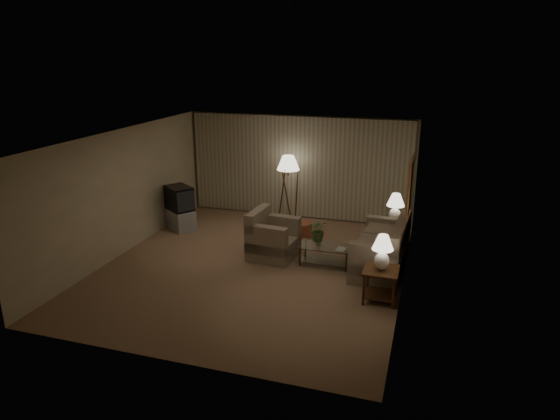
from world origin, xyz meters
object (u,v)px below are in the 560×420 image
object	(u,v)px
side_table_far	(394,231)
floor_lamp	(288,188)
side_table_near	(381,279)
armchair	(274,239)
coffee_table	(325,252)
table_lamp_far	(395,206)
table_lamp_near	(383,249)
sofa	(381,250)
tv_cabinet	(180,219)
vase	(319,242)
crt_tv	(179,198)
ottoman	(299,230)

from	to	relation	value
side_table_far	floor_lamp	size ratio (longest dim) A/B	0.34
side_table_near	armchair	bearing A→B (deg)	151.56
armchair	coffee_table	distance (m)	1.16
armchair	table_lamp_far	distance (m)	2.80
table_lamp_near	side_table_far	bearing A→B (deg)	90.00
sofa	tv_cabinet	bearing A→B (deg)	-97.41
table_lamp_far	coffee_table	size ratio (longest dim) A/B	0.61
sofa	side_table_far	bearing A→B (deg)	176.81
table_lamp_near	coffee_table	distance (m)	1.91
side_table_far	side_table_near	bearing A→B (deg)	-90.00
side_table_far	vase	size ratio (longest dim) A/B	4.23
armchair	coffee_table	world-z (taller)	armchair
tv_cabinet	armchair	bearing A→B (deg)	15.31
crt_tv	armchair	bearing A→B (deg)	15.31
table_lamp_far	crt_tv	size ratio (longest dim) A/B	0.80
side_table_far	table_lamp_near	xyz separation A→B (m)	(0.00, -2.60, 0.59)
armchair	tv_cabinet	world-z (taller)	armchair
coffee_table	ottoman	distance (m)	1.64
vase	ottoman	bearing A→B (deg)	119.61
coffee_table	crt_tv	distance (m)	4.11
table_lamp_near	tv_cabinet	size ratio (longest dim) A/B	0.69
armchair	ottoman	world-z (taller)	armchair
side_table_near	crt_tv	world-z (taller)	crt_tv
floor_lamp	armchair	bearing A→B (deg)	-81.34
armchair	table_lamp_near	xyz separation A→B (m)	(2.42, -1.31, 0.57)
side_table_near	vase	size ratio (longest dim) A/B	4.31
tv_cabinet	vase	distance (m)	3.94
armchair	crt_tv	world-z (taller)	crt_tv
coffee_table	vase	distance (m)	0.26
sofa	coffee_table	world-z (taller)	sofa
side_table_near	floor_lamp	size ratio (longest dim) A/B	0.35
side_table_near	vase	bearing A→B (deg)	138.56
side_table_far	table_lamp_far	world-z (taller)	table_lamp_far
sofa	coffee_table	xyz separation A→B (m)	(-1.12, -0.10, -0.14)
floor_lamp	ottoman	bearing A→B (deg)	-59.84
armchair	table_lamp_far	size ratio (longest dim) A/B	1.68
coffee_table	crt_tv	bearing A→B (deg)	164.55
armchair	ottoman	distance (m)	1.34
side_table_near	table_lamp_far	distance (m)	2.66
table_lamp_near	coffee_table	xyz separation A→B (m)	(-1.27, 1.25, -0.70)
armchair	crt_tv	bearing A→B (deg)	74.95
side_table_far	floor_lamp	distance (m)	2.99
table_lamp_far	armchair	bearing A→B (deg)	-151.88
side_table_far	table_lamp_near	size ratio (longest dim) A/B	0.93
table_lamp_far	vase	bearing A→B (deg)	-136.36
side_table_near	tv_cabinet	distance (m)	5.70
coffee_table	ottoman	world-z (taller)	coffee_table
side_table_far	coffee_table	size ratio (longest dim) A/B	0.54
sofa	table_lamp_near	size ratio (longest dim) A/B	3.07
side_table_near	side_table_far	world-z (taller)	same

